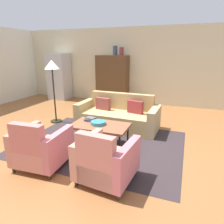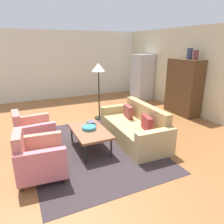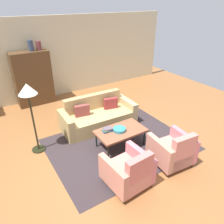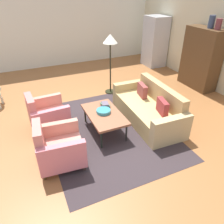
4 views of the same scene
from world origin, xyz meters
name	(u,v)px [view 2 (image 2 of 4)]	position (x,y,z in m)	size (l,w,h in m)	color
ground_plane	(88,144)	(0.00, 0.00, 0.00)	(11.46, 11.46, 0.00)	#996033
wall_back	(215,75)	(0.00, 3.96, 1.40)	(9.55, 0.12, 2.80)	beige
wall_left	(50,66)	(-4.77, 0.00, 1.40)	(0.12, 7.92, 2.80)	silver
area_rug	(92,148)	(0.24, 0.02, 0.00)	(3.40, 2.60, 0.01)	#352B2E
couch	(136,128)	(0.24, 1.16, 0.29)	(2.13, 0.97, 0.86)	tan
coffee_table	(90,131)	(0.24, -0.03, 0.42)	(1.20, 0.70, 0.46)	black
armchair_left	(32,134)	(-0.35, -1.19, 0.34)	(0.85, 0.85, 0.88)	#3C2721
armchair_right	(37,159)	(0.84, -1.19, 0.34)	(0.87, 0.87, 0.88)	#322A20
fruit_bowl	(89,128)	(0.20, -0.03, 0.49)	(0.31, 0.31, 0.07)	teal
book_stack	(91,123)	(-0.04, 0.11, 0.50)	(0.28, 0.19, 0.08)	#2A518B
cabinet	(184,87)	(-0.84, 3.61, 0.90)	(1.20, 0.51, 1.80)	#4F351D
vase_tall	(190,54)	(-0.74, 3.61, 1.97)	(0.17, 0.17, 0.34)	#334059
vase_round	(196,55)	(-0.49, 3.61, 1.94)	(0.16, 0.16, 0.28)	brown
refrigerator	(142,77)	(-3.18, 3.51, 0.93)	(0.80, 0.73, 1.85)	#B7BABF
floor_lamp	(99,73)	(-1.55, 0.90, 1.44)	(0.40, 0.40, 1.72)	black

